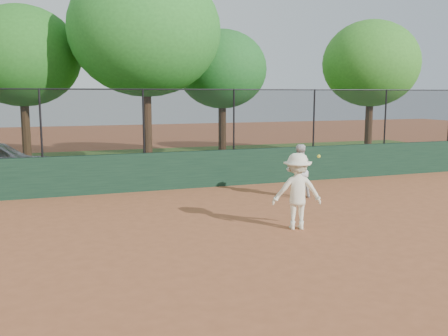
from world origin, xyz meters
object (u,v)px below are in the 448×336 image
object	(u,v)px
tree_1	(22,56)
tree_2	(145,31)
tree_4	(371,64)
tree_3	(222,69)
player_main	(297,191)
player_second	(299,171)

from	to	relation	value
tree_1	tree_2	xyz separation A→B (m)	(4.64, -2.20, 0.95)
tree_2	tree_4	xyz separation A→B (m)	(10.61, 0.07, -1.07)
tree_2	tree_3	distance (m)	4.81
tree_2	tree_4	size ratio (longest dim) A/B	1.26
tree_1	tree_2	distance (m)	5.22
player_main	tree_2	world-z (taller)	tree_2
tree_2	tree_3	world-z (taller)	tree_2
player_second	tree_1	world-z (taller)	tree_1
tree_1	tree_4	xyz separation A→B (m)	(15.25, -2.13, -0.12)
tree_1	tree_3	xyz separation A→B (m)	(8.65, 0.09, -0.39)
tree_2	tree_3	size ratio (longest dim) A/B	1.35
tree_3	tree_4	bearing A→B (deg)	-18.63
player_second	player_main	bearing A→B (deg)	64.31
tree_1	tree_3	size ratio (longest dim) A/B	1.10
player_second	tree_1	xyz separation A→B (m)	(-7.75, 9.25, 3.75)
player_second	player_main	distance (m)	3.51
player_main	tree_1	distance (m)	14.22
player_second	tree_2	distance (m)	9.02
tree_2	tree_3	xyz separation A→B (m)	(4.01, 2.29, -1.34)
player_main	tree_4	world-z (taller)	tree_4
tree_2	player_second	bearing A→B (deg)	-66.21
player_second	tree_4	size ratio (longest dim) A/B	0.25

